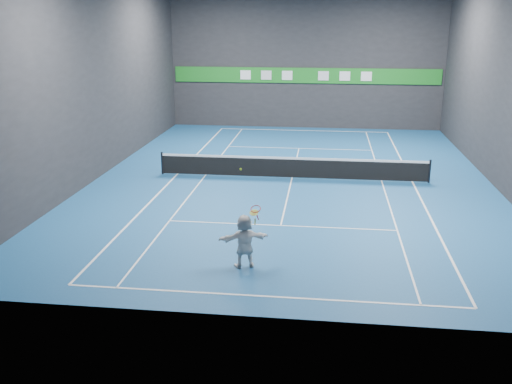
# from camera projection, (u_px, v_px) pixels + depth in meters

# --- Properties ---
(ground) EXTENTS (26.00, 26.00, 0.00)m
(ground) POSITION_uv_depth(u_px,v_px,m) (292.00, 178.00, 26.56)
(ground) COLOR navy
(ground) RESTS_ON ground
(wall_back) EXTENTS (18.00, 0.10, 9.00)m
(wall_back) POSITION_uv_depth(u_px,v_px,m) (306.00, 60.00, 37.59)
(wall_back) COLOR #262628
(wall_back) RESTS_ON ground
(wall_front) EXTENTS (18.00, 0.10, 9.00)m
(wall_front) POSITION_uv_depth(u_px,v_px,m) (259.00, 140.00, 12.91)
(wall_front) COLOR #262628
(wall_front) RESTS_ON ground
(wall_left) EXTENTS (0.10, 26.00, 9.00)m
(wall_left) POSITION_uv_depth(u_px,v_px,m) (99.00, 78.00, 26.31)
(wall_left) COLOR #262628
(wall_left) RESTS_ON ground
(wall_right) EXTENTS (0.10, 26.00, 9.00)m
(wall_right) POSITION_uv_depth(u_px,v_px,m) (506.00, 83.00, 24.19)
(wall_right) COLOR #262628
(wall_right) RESTS_ON ground
(baseline_near) EXTENTS (10.98, 0.08, 0.01)m
(baseline_near) POSITION_uv_depth(u_px,v_px,m) (264.00, 296.00, 15.28)
(baseline_near) COLOR white
(baseline_near) RESTS_ON ground
(baseline_far) EXTENTS (10.98, 0.08, 0.01)m
(baseline_far) POSITION_uv_depth(u_px,v_px,m) (303.00, 130.00, 37.85)
(baseline_far) COLOR white
(baseline_far) RESTS_ON ground
(sideline_doubles_left) EXTENTS (0.08, 23.78, 0.01)m
(sideline_doubles_left) POSITION_uv_depth(u_px,v_px,m) (177.00, 174.00, 27.21)
(sideline_doubles_left) COLOR white
(sideline_doubles_left) RESTS_ON ground
(sideline_doubles_right) EXTENTS (0.08, 23.78, 0.01)m
(sideline_doubles_right) POSITION_uv_depth(u_px,v_px,m) (412.00, 182.00, 25.91)
(sideline_doubles_right) COLOR white
(sideline_doubles_right) RESTS_ON ground
(sideline_singles_left) EXTENTS (0.06, 23.78, 0.01)m
(sideline_singles_left) POSITION_uv_depth(u_px,v_px,m) (206.00, 175.00, 27.05)
(sideline_singles_left) COLOR white
(sideline_singles_left) RESTS_ON ground
(sideline_singles_right) EXTENTS (0.06, 23.78, 0.01)m
(sideline_singles_right) POSITION_uv_depth(u_px,v_px,m) (382.00, 181.00, 26.08)
(sideline_singles_right) COLOR white
(sideline_singles_right) RESTS_ON ground
(service_line_near) EXTENTS (8.23, 0.06, 0.01)m
(service_line_near) POSITION_uv_depth(u_px,v_px,m) (281.00, 225.00, 20.49)
(service_line_near) COLOR white
(service_line_near) RESTS_ON ground
(service_line_far) EXTENTS (8.23, 0.06, 0.01)m
(service_line_far) POSITION_uv_depth(u_px,v_px,m) (299.00, 148.00, 32.64)
(service_line_far) COLOR white
(service_line_far) RESTS_ON ground
(center_service_line) EXTENTS (0.06, 12.80, 0.01)m
(center_service_line) POSITION_uv_depth(u_px,v_px,m) (292.00, 178.00, 26.56)
(center_service_line) COLOR white
(center_service_line) RESTS_ON ground
(player) EXTENTS (1.59, 0.97, 1.64)m
(player) POSITION_uv_depth(u_px,v_px,m) (244.00, 241.00, 16.88)
(player) COLOR silver
(player) RESTS_ON ground
(tennis_ball) EXTENTS (0.07, 0.07, 0.07)m
(tennis_ball) POSITION_uv_depth(u_px,v_px,m) (241.00, 169.00, 16.25)
(tennis_ball) COLOR #C1F028
(tennis_ball) RESTS_ON player
(tennis_net) EXTENTS (12.50, 0.10, 1.07)m
(tennis_net) POSITION_uv_depth(u_px,v_px,m) (292.00, 167.00, 26.41)
(tennis_net) COLOR black
(tennis_net) RESTS_ON ground
(sponsor_banner) EXTENTS (17.64, 0.11, 1.00)m
(sponsor_banner) POSITION_uv_depth(u_px,v_px,m) (305.00, 76.00, 37.82)
(sponsor_banner) COLOR #1B7F22
(sponsor_banner) RESTS_ON wall_back
(tennis_racket) EXTENTS (0.43, 0.38, 0.62)m
(tennis_racket) POSITION_uv_depth(u_px,v_px,m) (256.00, 211.00, 16.61)
(tennis_racket) COLOR red
(tennis_racket) RESTS_ON player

